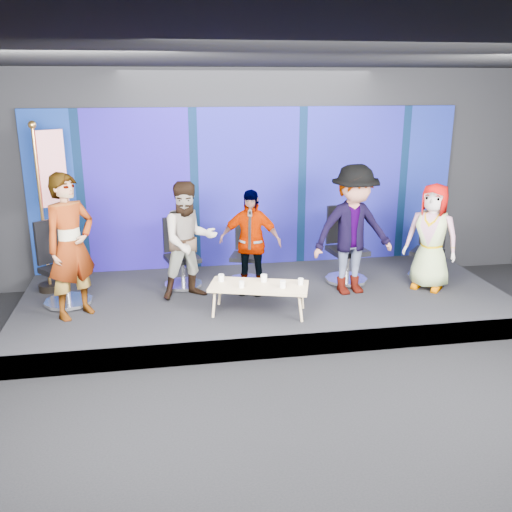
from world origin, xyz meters
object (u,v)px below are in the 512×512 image
(chair_b, at_px, (182,264))
(mug_d, at_px, (283,284))
(panelist_c, at_px, (250,242))
(panelist_b, at_px, (189,241))
(chair_d, at_px, (345,257))
(chair_a, at_px, (64,277))
(mug_b, at_px, (242,284))
(flag_stand, at_px, (50,203))
(mug_c, at_px, (264,278))
(panelist_e, at_px, (432,237))
(coffee_table, at_px, (259,287))
(mug_a, at_px, (221,278))
(panelist_a, at_px, (71,246))
(chair_e, at_px, (428,258))
(mug_e, at_px, (301,282))
(panelist_d, at_px, (353,230))
(chair_c, at_px, (246,262))

(chair_b, distance_m, mug_d, 1.89)
(panelist_c, bearing_deg, panelist_b, -159.52)
(chair_d, bearing_deg, chair_a, 175.85)
(chair_b, bearing_deg, chair_a, -178.31)
(panelist_c, height_order, mug_b, panelist_c)
(flag_stand, bearing_deg, chair_b, -38.45)
(flag_stand, bearing_deg, mug_c, -57.41)
(panelist_e, bearing_deg, coffee_table, -126.98)
(panelist_b, xyz_separation_m, mug_a, (0.39, -0.54, -0.39))
(chair_a, bearing_deg, panelist_a, -106.47)
(mug_b, bearing_deg, coffee_table, 13.14)
(panelist_e, distance_m, mug_b, 3.00)
(chair_b, bearing_deg, chair_e, -17.72)
(mug_a, relative_size, mug_e, 1.11)
(chair_d, height_order, flag_stand, flag_stand)
(mug_a, relative_size, flag_stand, 0.04)
(chair_b, distance_m, flag_stand, 2.09)
(chair_b, distance_m, panelist_c, 1.16)
(panelist_e, relative_size, flag_stand, 0.64)
(panelist_a, distance_m, panelist_c, 2.46)
(panelist_e, bearing_deg, chair_a, -141.14)
(chair_b, bearing_deg, mug_b, -74.86)
(panelist_a, relative_size, panelist_d, 1.01)
(panelist_c, bearing_deg, coffee_table, -72.09)
(mug_d, xyz_separation_m, flag_stand, (-3.09, 1.60, 0.86))
(chair_a, bearing_deg, mug_c, -54.96)
(chair_b, bearing_deg, panelist_d, -29.94)
(chair_c, relative_size, mug_c, 9.63)
(chair_b, relative_size, mug_d, 10.94)
(panelist_a, bearing_deg, mug_d, -51.23)
(chair_c, bearing_deg, flag_stand, -164.22)
(chair_c, xyz_separation_m, mug_e, (0.52, -1.37, 0.13))
(chair_b, relative_size, panelist_e, 0.65)
(panelist_d, bearing_deg, chair_c, 145.40)
(chair_e, height_order, mug_a, chair_e)
(chair_a, bearing_deg, chair_c, -30.37)
(panelist_b, distance_m, chair_c, 1.16)
(coffee_table, height_order, flag_stand, flag_stand)
(panelist_c, bearing_deg, chair_a, -161.53)
(chair_e, bearing_deg, mug_b, -119.73)
(panelist_c, xyz_separation_m, mug_d, (0.28, -0.95, -0.32))
(chair_b, height_order, flag_stand, flag_stand)
(chair_c, distance_m, panelist_e, 2.80)
(mug_b, height_order, flag_stand, flag_stand)
(panelist_a, bearing_deg, flag_stand, 69.45)
(panelist_b, bearing_deg, mug_b, -66.36)
(panelist_e, distance_m, mug_a, 3.19)
(chair_b, height_order, mug_c, chair_b)
(mug_a, height_order, flag_stand, flag_stand)
(panelist_b, xyz_separation_m, panelist_e, (3.55, -0.23, -0.05))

